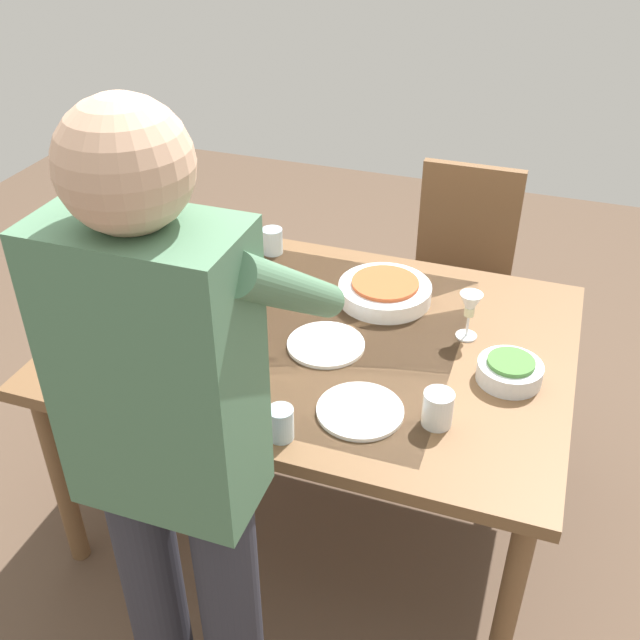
{
  "coord_description": "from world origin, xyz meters",
  "views": [
    {
      "loc": [
        -0.6,
        1.73,
        2.01
      ],
      "look_at": [
        0.0,
        0.0,
        0.78
      ],
      "focal_mm": 41.41,
      "sensor_mm": 36.0,
      "label": 1
    }
  ],
  "objects_px": {
    "water_cup_near_left": "(438,409)",
    "side_bowl_salad": "(510,370)",
    "wine_bottle": "(129,358)",
    "serving_bowl_pasta": "(385,291)",
    "dining_table": "(320,351)",
    "water_cup_far_left": "(272,241)",
    "water_cup_near_right": "(281,423)",
    "dinner_plate_near": "(326,345)",
    "dinner_plate_far": "(360,411)",
    "wine_glass_left": "(470,307)",
    "person_server": "(175,452)",
    "chair_near": "(460,265)",
    "side_bowl_bread": "(167,333)"
  },
  "relations": [
    {
      "from": "dining_table",
      "to": "side_bowl_bread",
      "type": "distance_m",
      "value": 0.47
    },
    {
      "from": "dinner_plate_near",
      "to": "dinner_plate_far",
      "type": "bearing_deg",
      "value": 125.52
    },
    {
      "from": "water_cup_far_left",
      "to": "side_bowl_bread",
      "type": "bearing_deg",
      "value": 82.38
    },
    {
      "from": "wine_glass_left",
      "to": "water_cup_near_left",
      "type": "relative_size",
      "value": 1.56
    },
    {
      "from": "wine_bottle",
      "to": "side_bowl_bread",
      "type": "relative_size",
      "value": 1.85
    },
    {
      "from": "dining_table",
      "to": "water_cup_far_left",
      "type": "relative_size",
      "value": 16.02
    },
    {
      "from": "dining_table",
      "to": "side_bowl_bread",
      "type": "height_order",
      "value": "side_bowl_bread"
    },
    {
      "from": "chair_near",
      "to": "side_bowl_salad",
      "type": "height_order",
      "value": "chair_near"
    },
    {
      "from": "wine_bottle",
      "to": "wine_glass_left",
      "type": "distance_m",
      "value": 0.98
    },
    {
      "from": "water_cup_near_right",
      "to": "water_cup_far_left",
      "type": "bearing_deg",
      "value": -66.51
    },
    {
      "from": "water_cup_far_left",
      "to": "side_bowl_salad",
      "type": "height_order",
      "value": "water_cup_far_left"
    },
    {
      "from": "chair_near",
      "to": "water_cup_far_left",
      "type": "bearing_deg",
      "value": 38.97
    },
    {
      "from": "serving_bowl_pasta",
      "to": "dinner_plate_far",
      "type": "height_order",
      "value": "serving_bowl_pasta"
    },
    {
      "from": "chair_near",
      "to": "water_cup_near_right",
      "type": "relative_size",
      "value": 10.09
    },
    {
      "from": "dining_table",
      "to": "chair_near",
      "type": "xyz_separation_m",
      "value": [
        -0.28,
        -0.93,
        -0.14
      ]
    },
    {
      "from": "water_cup_near_right",
      "to": "side_bowl_salad",
      "type": "relative_size",
      "value": 0.5
    },
    {
      "from": "side_bowl_salad",
      "to": "wine_bottle",
      "type": "bearing_deg",
      "value": 21.84
    },
    {
      "from": "side_bowl_bread",
      "to": "chair_near",
      "type": "bearing_deg",
      "value": -121.9
    },
    {
      "from": "water_cup_near_right",
      "to": "dinner_plate_far",
      "type": "distance_m",
      "value": 0.23
    },
    {
      "from": "wine_glass_left",
      "to": "water_cup_near_left",
      "type": "bearing_deg",
      "value": 89.15
    },
    {
      "from": "wine_glass_left",
      "to": "side_bowl_bread",
      "type": "distance_m",
      "value": 0.9
    },
    {
      "from": "chair_near",
      "to": "side_bowl_bread",
      "type": "relative_size",
      "value": 5.69
    },
    {
      "from": "chair_near",
      "to": "dinner_plate_near",
      "type": "bearing_deg",
      "value": 75.97
    },
    {
      "from": "wine_bottle",
      "to": "dinner_plate_far",
      "type": "distance_m",
      "value": 0.62
    },
    {
      "from": "dining_table",
      "to": "person_server",
      "type": "relative_size",
      "value": 0.88
    },
    {
      "from": "water_cup_near_left",
      "to": "dinner_plate_near",
      "type": "height_order",
      "value": "water_cup_near_left"
    },
    {
      "from": "water_cup_near_left",
      "to": "person_server",
      "type": "bearing_deg",
      "value": 49.59
    },
    {
      "from": "wine_bottle",
      "to": "serving_bowl_pasta",
      "type": "distance_m",
      "value": 0.86
    },
    {
      "from": "dinner_plate_near",
      "to": "side_bowl_salad",
      "type": "bearing_deg",
      "value": -178.46
    },
    {
      "from": "chair_near",
      "to": "person_server",
      "type": "xyz_separation_m",
      "value": [
        0.31,
        1.73,
        0.43
      ]
    },
    {
      "from": "chair_near",
      "to": "water_cup_far_left",
      "type": "xyz_separation_m",
      "value": [
        0.61,
        0.5,
        0.25
      ]
    },
    {
      "from": "person_server",
      "to": "wine_glass_left",
      "type": "xyz_separation_m",
      "value": [
        -0.45,
        -0.94,
        -0.13
      ]
    },
    {
      "from": "water_cup_near_left",
      "to": "side_bowl_salad",
      "type": "bearing_deg",
      "value": -122.17
    },
    {
      "from": "wine_bottle",
      "to": "side_bowl_salad",
      "type": "distance_m",
      "value": 1.03
    },
    {
      "from": "dining_table",
      "to": "water_cup_near_left",
      "type": "distance_m",
      "value": 0.52
    },
    {
      "from": "wine_bottle",
      "to": "water_cup_far_left",
      "type": "distance_m",
      "value": 0.86
    },
    {
      "from": "chair_near",
      "to": "dinner_plate_near",
      "type": "relative_size",
      "value": 3.96
    },
    {
      "from": "dinner_plate_far",
      "to": "wine_glass_left",
      "type": "bearing_deg",
      "value": -114.89
    },
    {
      "from": "water_cup_near_left",
      "to": "side_bowl_salad",
      "type": "relative_size",
      "value": 0.54
    },
    {
      "from": "wine_bottle",
      "to": "water_cup_near_right",
      "type": "xyz_separation_m",
      "value": [
        -0.44,
        0.04,
        -0.07
      ]
    },
    {
      "from": "wine_glass_left",
      "to": "serving_bowl_pasta",
      "type": "bearing_deg",
      "value": -23.2
    },
    {
      "from": "water_cup_near_right",
      "to": "dinner_plate_near",
      "type": "distance_m",
      "value": 0.41
    },
    {
      "from": "serving_bowl_pasta",
      "to": "wine_glass_left",
      "type": "bearing_deg",
      "value": 156.8
    },
    {
      "from": "serving_bowl_pasta",
      "to": "water_cup_near_right",
      "type": "bearing_deg",
      "value": 83.96
    },
    {
      "from": "wine_bottle",
      "to": "wine_glass_left",
      "type": "bearing_deg",
      "value": -145.58
    },
    {
      "from": "water_cup_far_left",
      "to": "dinner_plate_far",
      "type": "xyz_separation_m",
      "value": [
        -0.55,
        0.74,
        -0.04
      ]
    },
    {
      "from": "chair_near",
      "to": "serving_bowl_pasta",
      "type": "relative_size",
      "value": 3.03
    },
    {
      "from": "wine_glass_left",
      "to": "dining_table",
      "type": "bearing_deg",
      "value": 17.14
    },
    {
      "from": "chair_near",
      "to": "water_cup_near_right",
      "type": "distance_m",
      "value": 1.43
    },
    {
      "from": "water_cup_near_right",
      "to": "serving_bowl_pasta",
      "type": "distance_m",
      "value": 0.72
    }
  ]
}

